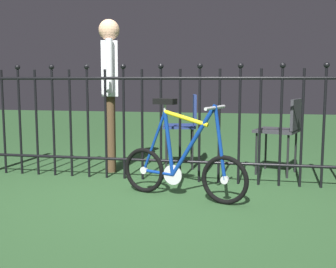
{
  "coord_description": "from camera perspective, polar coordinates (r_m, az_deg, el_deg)",
  "views": [
    {
      "loc": [
        0.88,
        -3.46,
        1.03
      ],
      "look_at": [
        0.15,
        0.21,
        0.55
      ],
      "focal_mm": 44.57,
      "sensor_mm": 36.0,
      "label": 1
    }
  ],
  "objects": [
    {
      "name": "ground_plane",
      "position": [
        3.72,
        -2.98,
        -8.77
      ],
      "size": [
        20.0,
        20.0,
        0.0
      ],
      "primitive_type": "plane",
      "color": "#2B502A"
    },
    {
      "name": "iron_fence",
      "position": [
        4.28,
        -1.53,
        1.99
      ],
      "size": [
        4.07,
        0.07,
        1.26
      ],
      "color": "black",
      "rests_on": "ground"
    },
    {
      "name": "bicycle",
      "position": [
        3.66,
        1.93,
        -4.15
      ],
      "size": [
        1.16,
        0.48,
        0.87
      ],
      "color": "black",
      "rests_on": "ground"
    },
    {
      "name": "chair_charcoal",
      "position": [
        4.73,
        15.59,
        0.95
      ],
      "size": [
        0.55,
        0.55,
        0.84
      ],
      "color": "black",
      "rests_on": "ground"
    },
    {
      "name": "chair_navy",
      "position": [
        4.95,
        2.42,
        1.66
      ],
      "size": [
        0.44,
        0.44,
        0.87
      ],
      "color": "black",
      "rests_on": "ground"
    },
    {
      "name": "person_visitor",
      "position": [
        4.78,
        -7.95,
        7.21
      ],
      "size": [
        0.26,
        0.46,
        1.71
      ],
      "color": "#4C3823",
      "rests_on": "ground"
    }
  ]
}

